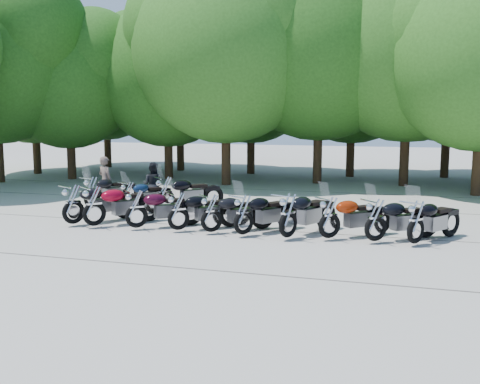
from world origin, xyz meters
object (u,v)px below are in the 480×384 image
(motorcycle_2, at_px, (136,208))
(motorcycle_5, at_px, (244,213))
(motorcycle_9, at_px, (416,221))
(motorcycle_12, at_px, (165,193))
(motorcycle_7, at_px, (330,216))
(motorcycle_3, at_px, (178,210))
(motorcycle_8, at_px, (376,218))
(motorcycle_11, at_px, (129,195))
(motorcycle_6, at_px, (288,214))
(motorcycle_4, at_px, (212,212))
(motorcycle_10, at_px, (92,191))
(rider_1, at_px, (153,185))
(motorcycle_1, at_px, (94,204))
(rider_0, at_px, (105,181))
(motorcycle_0, at_px, (73,203))

(motorcycle_2, distance_m, motorcycle_5, 3.28)
(motorcycle_9, bearing_deg, motorcycle_12, 15.86)
(motorcycle_5, bearing_deg, motorcycle_7, -140.43)
(motorcycle_3, height_order, motorcycle_9, motorcycle_9)
(motorcycle_8, bearing_deg, motorcycle_11, 33.50)
(motorcycle_5, height_order, motorcycle_6, motorcycle_6)
(motorcycle_4, bearing_deg, motorcycle_11, 14.05)
(motorcycle_2, distance_m, motorcycle_10, 4.20)
(rider_1, bearing_deg, motorcycle_6, 144.40)
(motorcycle_1, xyz_separation_m, motorcycle_8, (8.18, 0.30, -0.04))
(motorcycle_4, height_order, motorcycle_12, motorcycle_12)
(motorcycle_11, bearing_deg, motorcycle_4, 178.51)
(motorcycle_3, relative_size, rider_0, 1.25)
(motorcycle_6, bearing_deg, motorcycle_5, 24.57)
(motorcycle_1, bearing_deg, motorcycle_6, -141.04)
(motorcycle_11, height_order, rider_0, rider_0)
(motorcycle_5, distance_m, motorcycle_8, 3.56)
(motorcycle_11, bearing_deg, motorcycle_7, -166.82)
(motorcycle_4, bearing_deg, motorcycle_12, 1.27)
(motorcycle_0, bearing_deg, motorcycle_11, -68.63)
(motorcycle_0, relative_size, motorcycle_12, 1.00)
(motorcycle_7, bearing_deg, motorcycle_1, 50.17)
(rider_1, bearing_deg, motorcycle_3, 122.57)
(motorcycle_10, xyz_separation_m, rider_1, (1.84, 1.16, 0.16))
(motorcycle_12, distance_m, rider_1, 1.46)
(motorcycle_6, xyz_separation_m, rider_0, (-7.65, 3.69, 0.20))
(motorcycle_11, bearing_deg, motorcycle_12, -142.49)
(motorcycle_0, relative_size, rider_1, 1.54)
(motorcycle_0, height_order, motorcycle_4, motorcycle_0)
(motorcycle_8, bearing_deg, rider_0, 30.78)
(motorcycle_10, bearing_deg, motorcycle_6, -177.37)
(motorcycle_8, height_order, motorcycle_10, motorcycle_8)
(motorcycle_8, relative_size, motorcycle_11, 1.13)
(motorcycle_1, height_order, motorcycle_6, motorcycle_6)
(motorcycle_7, distance_m, rider_1, 7.86)
(motorcycle_11, bearing_deg, rider_0, -1.34)
(motorcycle_1, distance_m, motorcycle_4, 3.66)
(motorcycle_1, xyz_separation_m, motorcycle_10, (-1.81, 2.87, -0.05))
(motorcycle_7, height_order, rider_0, rider_0)
(motorcycle_0, distance_m, motorcycle_5, 5.38)
(motorcycle_1, relative_size, motorcycle_11, 1.20)
(motorcycle_11, distance_m, motorcycle_12, 1.35)
(motorcycle_7, bearing_deg, motorcycle_8, -133.10)
(motorcycle_2, distance_m, motorcycle_6, 4.54)
(motorcycle_8, distance_m, motorcycle_11, 8.88)
(motorcycle_3, relative_size, motorcycle_10, 0.98)
(motorcycle_0, bearing_deg, motorcycle_8, -148.31)
(motorcycle_6, height_order, motorcycle_11, motorcycle_6)
(motorcycle_10, bearing_deg, motorcycle_12, -155.83)
(motorcycle_3, xyz_separation_m, rider_0, (-4.41, 3.59, 0.27))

